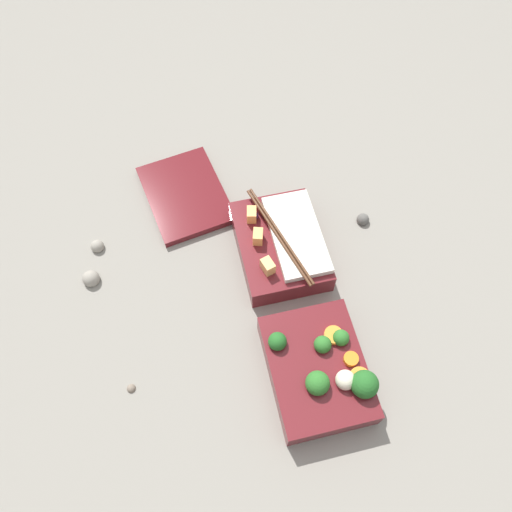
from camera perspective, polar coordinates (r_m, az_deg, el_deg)
name	(u,v)px	position (r m, az deg, el deg)	size (l,w,h in m)	color
ground_plane	(295,307)	(0.86, 4.52, -5.84)	(3.00, 3.00, 0.00)	gray
bento_tray_vegetable	(320,369)	(0.80, 7.35, -12.71)	(0.19, 0.15, 0.08)	maroon
bento_tray_rice	(280,244)	(0.88, 2.78, 1.33)	(0.21, 0.14, 0.07)	maroon
bento_lid	(185,195)	(0.97, -8.07, 6.95)	(0.19, 0.14, 0.01)	maroon
pebble_0	(91,279)	(0.92, -18.32, -2.48)	(0.03, 0.03, 0.03)	gray
pebble_1	(97,246)	(0.95, -17.67, 1.06)	(0.02, 0.02, 0.02)	gray
pebble_2	(131,388)	(0.83, -14.11, -14.42)	(0.01, 0.01, 0.01)	#7A6B5B
pebble_3	(363,220)	(0.96, 12.11, 4.09)	(0.02, 0.02, 0.02)	#595651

